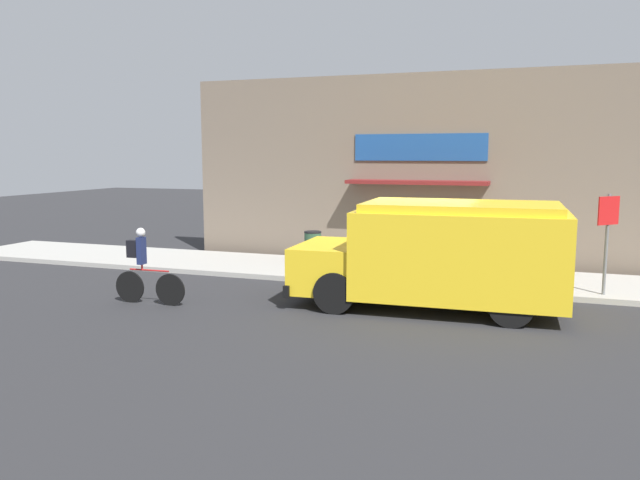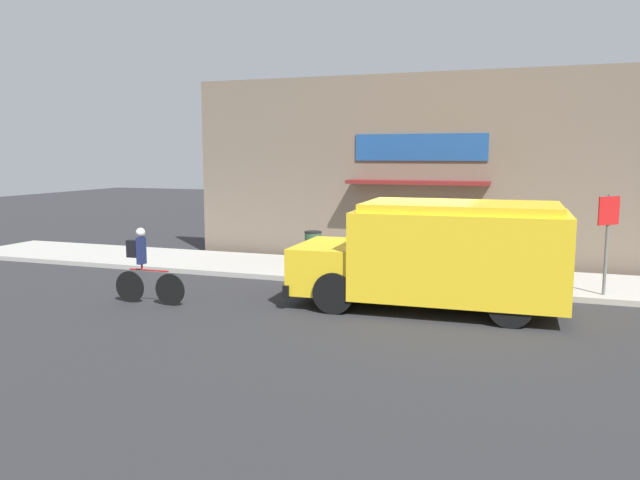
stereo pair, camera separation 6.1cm
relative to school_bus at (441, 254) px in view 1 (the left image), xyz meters
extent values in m
plane|color=#2B2B2D|center=(-0.78, 1.45, -1.13)|extent=(70.00, 70.00, 0.00)
cube|color=#ADAAA3|center=(-0.78, 2.95, -1.06)|extent=(28.00, 3.00, 0.13)
cube|color=#756656|center=(-0.78, 4.87, 1.53)|extent=(14.79, 0.18, 5.32)
cube|color=#1E4C93|center=(-1.36, 4.76, 2.17)|extent=(3.66, 0.05, 0.74)
cube|color=maroon|center=(-1.36, 4.40, 1.22)|extent=(3.85, 0.76, 0.10)
cube|color=yellow|center=(0.37, 0.01, 0.02)|extent=(4.15, 2.50, 1.72)
cube|color=yellow|center=(-2.31, -0.09, -0.37)|extent=(1.38, 2.21, 0.94)
cube|color=yellow|center=(0.37, 0.01, 0.96)|extent=(3.81, 2.30, 0.16)
cube|color=black|center=(-2.92, -0.11, -0.74)|extent=(0.21, 2.30, 0.24)
cube|color=red|center=(-0.80, 1.39, 0.10)|extent=(0.04, 0.44, 0.44)
cylinder|color=black|center=(-1.98, 0.94, -0.72)|extent=(0.83, 0.29, 0.82)
cylinder|color=black|center=(-1.90, -1.09, -0.72)|extent=(0.83, 0.29, 0.82)
cylinder|color=black|center=(1.34, 1.06, -0.72)|extent=(0.83, 0.29, 0.82)
cylinder|color=black|center=(1.42, -0.96, -0.72)|extent=(0.83, 0.29, 0.82)
cylinder|color=black|center=(-5.30, -1.63, -0.79)|extent=(0.67, 0.06, 0.67)
cylinder|color=black|center=(-6.26, -1.66, -0.79)|extent=(0.67, 0.06, 0.67)
cylinder|color=red|center=(-5.78, -1.64, -0.41)|extent=(0.92, 0.07, 0.04)
cylinder|color=red|center=(-5.95, -1.65, -0.35)|extent=(0.04, 0.04, 0.12)
cube|color=navy|center=(-5.95, -1.65, -0.01)|extent=(0.13, 0.20, 0.57)
sphere|color=white|center=(-5.95, -1.65, 0.38)|extent=(0.19, 0.19, 0.19)
cube|color=black|center=(-6.14, -1.65, 0.02)|extent=(0.26, 0.15, 0.36)
cylinder|color=slate|center=(3.20, 1.86, 0.08)|extent=(0.07, 0.07, 2.16)
cube|color=red|center=(3.20, 1.81, 0.81)|extent=(0.45, 0.45, 0.60)
cylinder|color=#2D5138|center=(-3.82, 2.92, -0.54)|extent=(0.45, 0.45, 0.91)
cylinder|color=black|center=(-3.82, 2.92, -0.07)|extent=(0.46, 0.46, 0.04)
camera|label=1|loc=(1.80, -12.48, 1.98)|focal=35.00mm
camera|label=2|loc=(1.86, -12.46, 1.98)|focal=35.00mm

